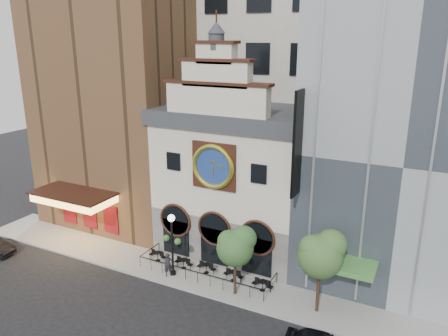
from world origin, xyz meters
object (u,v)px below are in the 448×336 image
at_px(bistro_1, 184,263).
at_px(bistro_4, 262,285).
at_px(bistro_0, 158,256).
at_px(tree_right, 322,253).
at_px(pedestrian, 168,265).
at_px(tree_left, 236,245).
at_px(lamppost, 172,238).
at_px(bistro_3, 233,275).
at_px(bistro_2, 206,268).

distance_m(bistro_1, bistro_4, 6.77).
height_order(bistro_0, tree_right, tree_right).
xyz_separation_m(bistro_1, tree_right, (11.00, -0.71, 3.85)).
bearing_deg(pedestrian, tree_left, -44.72).
bearing_deg(lamppost, pedestrian, -120.49).
bearing_deg(pedestrian, bistro_3, -27.22).
xyz_separation_m(bistro_0, bistro_2, (4.50, 0.12, 0.00)).
height_order(bistro_1, lamppost, lamppost).
distance_m(bistro_0, bistro_4, 9.30).
bearing_deg(tree_left, bistro_3, 121.00).
distance_m(bistro_0, bistro_1, 2.53).
relative_size(lamppost, tree_right, 0.85).
bearing_deg(pedestrian, bistro_1, 27.80).
bearing_deg(bistro_1, tree_left, -14.67).
bearing_deg(bistro_0, tree_left, -10.47).
bearing_deg(bistro_0, bistro_4, -1.20).
xyz_separation_m(bistro_0, tree_right, (13.53, -0.78, 3.85)).
relative_size(bistro_0, tree_right, 0.27).
bearing_deg(bistro_4, tree_right, -7.83).
distance_m(bistro_4, pedestrian, 7.34).
bearing_deg(bistro_2, bistro_1, -174.70).
bearing_deg(tree_right, bistro_3, 172.87).
height_order(bistro_0, pedestrian, pedestrian).
bearing_deg(bistro_1, bistro_3, 1.66).
relative_size(bistro_4, lamppost, 0.32).
bearing_deg(lamppost, bistro_2, 37.91).
relative_size(bistro_1, tree_right, 0.27).
height_order(bistro_1, bistro_3, same).
distance_m(pedestrian, tree_left, 6.36).
bearing_deg(bistro_3, tree_left, -59.00).
distance_m(bistro_2, tree_right, 9.86).
height_order(bistro_2, tree_left, tree_left).
distance_m(lamppost, tree_right, 11.28).
relative_size(bistro_2, lamppost, 0.32).
bearing_deg(tree_left, lamppost, 178.02).
bearing_deg(lamppost, bistro_0, 157.70).
distance_m(bistro_1, bistro_3, 4.32).
bearing_deg(bistro_4, bistro_1, 178.91).
bearing_deg(bistro_0, pedestrian, -36.42).
xyz_separation_m(bistro_2, tree_left, (3.25, -1.55, 3.36)).
height_order(bistro_1, pedestrian, pedestrian).
distance_m(bistro_1, tree_left, 6.35).
relative_size(pedestrian, tree_right, 0.31).
bearing_deg(bistro_3, bistro_2, 178.61).
xyz_separation_m(bistro_0, bistro_3, (6.85, 0.06, 0.00)).
xyz_separation_m(bistro_4, tree_left, (-1.55, -1.24, 3.36)).
relative_size(bistro_2, bistro_4, 1.00).
xyz_separation_m(bistro_0, tree_left, (7.75, -1.43, 3.36)).
bearing_deg(tree_left, bistro_1, 165.33).
bearing_deg(tree_left, bistro_4, 38.50).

